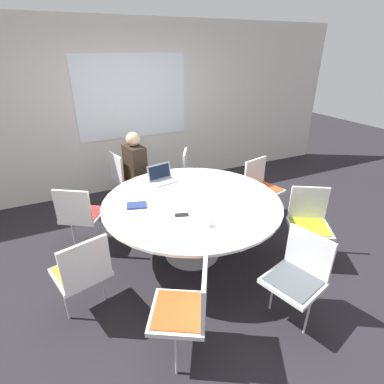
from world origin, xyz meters
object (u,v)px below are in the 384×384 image
object	(u,v)px
cell_phone	(182,215)
chair_5	(309,220)
chair_3	(187,306)
spiral_notebook	(137,205)
chair_6	(261,184)
chair_1	(80,213)
coffee_cup	(207,223)
laptop	(162,177)
chair_0	(125,174)
chair_4	(298,273)
person_0	(136,166)
chair_2	(82,269)
chair_7	(193,173)

from	to	relation	value
cell_phone	chair_5	bearing A→B (deg)	-14.62
chair_3	spiral_notebook	world-z (taller)	chair_3
chair_5	chair_6	distance (m)	1.02
chair_6	cell_phone	xyz separation A→B (m)	(-1.50, -0.65, 0.22)
chair_6	chair_1	bearing A→B (deg)	-20.19
coffee_cup	laptop	bearing A→B (deg)	91.50
chair_1	chair_5	size ratio (longest dim) A/B	1.00
chair_0	chair_1	xyz separation A→B (m)	(-0.77, -0.93, 0.00)
chair_5	spiral_notebook	xyz separation A→B (m)	(-1.77, 0.75, 0.22)
chair_3	chair_4	xyz separation A→B (m)	(1.02, -0.07, 0.00)
chair_5	person_0	size ratio (longest dim) A/B	0.71
chair_2	chair_3	distance (m)	1.01
chair_2	laptop	xyz separation A→B (m)	(1.13, 1.05, 0.27)
chair_5	chair_7	xyz separation A→B (m)	(-0.58, 1.82, 0.00)
chair_4	chair_3	bearing A→B (deg)	70.13
chair_4	person_0	distance (m)	2.71
chair_4	chair_7	world-z (taller)	same
chair_2	chair_6	xyz separation A→B (m)	(2.52, 0.81, 0.00)
chair_2	person_0	world-z (taller)	person_0
chair_0	chair_1	world-z (taller)	same
spiral_notebook	chair_2	bearing A→B (deg)	-140.66
person_0	chair_6	bearing A→B (deg)	46.12
chair_5	cell_phone	world-z (taller)	chair_5
spiral_notebook	cell_phone	world-z (taller)	spiral_notebook
cell_phone	person_0	bearing A→B (deg)	90.76
chair_2	person_0	bearing A→B (deg)	45.28
chair_1	spiral_notebook	distance (m)	0.79
chair_3	chair_5	size ratio (longest dim) A/B	1.00
person_0	chair_2	bearing A→B (deg)	-40.82
spiral_notebook	chair_5	bearing A→B (deg)	-23.02
chair_1	chair_6	size ratio (longest dim) A/B	1.00
chair_2	cell_phone	bearing A→B (deg)	-6.68
chair_5	person_0	bearing A→B (deg)	-23.12
chair_6	chair_5	bearing A→B (deg)	70.25
person_0	chair_3	bearing A→B (deg)	-19.06
chair_3	coffee_cup	size ratio (longest dim) A/B	10.76
chair_6	person_0	bearing A→B (deg)	-46.59
spiral_notebook	coffee_cup	xyz separation A→B (m)	(0.50, -0.67, 0.03)
chair_7	chair_2	bearing A→B (deg)	-19.86
chair_7	laptop	size ratio (longest dim) A/B	2.38
cell_phone	coffee_cup	bearing A→B (deg)	-63.99
laptop	cell_phone	world-z (taller)	laptop
chair_6	spiral_notebook	world-z (taller)	chair_6
chair_6	coffee_cup	distance (m)	1.67
chair_7	cell_phone	distance (m)	1.68
chair_0	coffee_cup	world-z (taller)	chair_0
coffee_cup	chair_6	bearing A→B (deg)	34.58
chair_4	chair_5	distance (m)	0.97
chair_2	chair_6	bearing A→B (deg)	2.33
chair_1	cell_phone	world-z (taller)	chair_1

